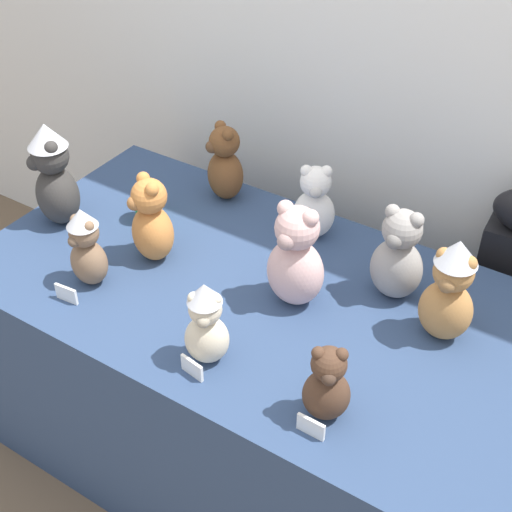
# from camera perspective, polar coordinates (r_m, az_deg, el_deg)

# --- Properties ---
(ground_plane) EXTENTS (10.00, 10.00, 0.00)m
(ground_plane) POSITION_cam_1_polar(r_m,az_deg,el_deg) (2.46, -3.32, -19.47)
(ground_plane) COLOR brown
(wall_back) EXTENTS (7.00, 0.08, 2.60)m
(wall_back) POSITION_cam_1_polar(r_m,az_deg,el_deg) (2.28, 9.93, 17.68)
(wall_back) COLOR white
(wall_back) RESTS_ON ground_plane
(display_table) EXTENTS (1.65, 0.89, 0.76)m
(display_table) POSITION_cam_1_polar(r_m,az_deg,el_deg) (2.28, 0.00, -9.90)
(display_table) COLOR navy
(display_table) RESTS_ON ground_plane
(instrument_case) EXTENTS (0.29, 0.14, 0.98)m
(instrument_case) POSITION_cam_1_polar(r_m,az_deg,el_deg) (2.45, 19.64, -4.79)
(instrument_case) COLOR black
(instrument_case) RESTS_ON ground_plane
(teddy_bear_ash) EXTENTS (0.15, 0.13, 0.29)m
(teddy_bear_ash) POSITION_cam_1_polar(r_m,az_deg,el_deg) (1.96, 11.26, -0.03)
(teddy_bear_ash) COLOR gray
(teddy_bear_ash) RESTS_ON display_table
(teddy_bear_cream) EXTENTS (0.14, 0.14, 0.25)m
(teddy_bear_cream) POSITION_cam_1_polar(r_m,az_deg,el_deg) (1.74, -4.01, -5.44)
(teddy_bear_cream) COLOR beige
(teddy_bear_cream) RESTS_ON display_table
(teddy_bear_ginger) EXTENTS (0.18, 0.17, 0.27)m
(teddy_bear_ginger) POSITION_cam_1_polar(r_m,az_deg,el_deg) (2.08, -8.34, 2.74)
(teddy_bear_ginger) COLOR #D17F3D
(teddy_bear_ginger) RESTS_ON display_table
(teddy_bear_charcoal) EXTENTS (0.20, 0.19, 0.34)m
(teddy_bear_charcoal) POSITION_cam_1_polar(r_m,az_deg,el_deg) (2.27, -15.83, 6.19)
(teddy_bear_charcoal) COLOR #383533
(teddy_bear_charcoal) RESTS_ON display_table
(teddy_bear_caramel) EXTENTS (0.14, 0.13, 0.31)m
(teddy_bear_caramel) POSITION_cam_1_polar(r_m,az_deg,el_deg) (1.85, 15.17, -2.74)
(teddy_bear_caramel) COLOR #B27A42
(teddy_bear_caramel) RESTS_ON display_table
(teddy_bear_blush) EXTENTS (0.17, 0.15, 0.31)m
(teddy_bear_blush) POSITION_cam_1_polar(r_m,az_deg,el_deg) (1.89, 3.18, -0.20)
(teddy_bear_blush) COLOR beige
(teddy_bear_blush) RESTS_ON display_table
(teddy_bear_mocha) EXTENTS (0.12, 0.11, 0.25)m
(teddy_bear_mocha) POSITION_cam_1_polar(r_m,az_deg,el_deg) (2.02, -13.38, 0.66)
(teddy_bear_mocha) COLOR #7F6047
(teddy_bear_mocha) RESTS_ON display_table
(teddy_bear_cocoa) EXTENTS (0.14, 0.13, 0.22)m
(teddy_bear_cocoa) POSITION_cam_1_polar(r_m,az_deg,el_deg) (1.64, 5.69, -10.23)
(teddy_bear_cocoa) COLOR #4C3323
(teddy_bear_cocoa) RESTS_ON display_table
(teddy_bear_snow) EXTENTS (0.16, 0.16, 0.25)m
(teddy_bear_snow) POSITION_cam_1_polar(r_m,az_deg,el_deg) (2.16, 4.68, 4.14)
(teddy_bear_snow) COLOR white
(teddy_bear_snow) RESTS_ON display_table
(teddy_bear_chestnut) EXTENTS (0.18, 0.17, 0.26)m
(teddy_bear_chestnut) POSITION_cam_1_polar(r_m,az_deg,el_deg) (2.33, -2.50, 7.31)
(teddy_bear_chestnut) COLOR brown
(teddy_bear_chestnut) RESTS_ON display_table
(party_cup_green) EXTENTS (0.08, 0.08, 0.11)m
(party_cup_green) POSITION_cam_1_polar(r_m,az_deg,el_deg) (2.28, -8.66, 4.04)
(party_cup_green) COLOR #238C3D
(party_cup_green) RESTS_ON display_table
(name_card_front_left) EXTENTS (0.07, 0.02, 0.05)m
(name_card_front_left) POSITION_cam_1_polar(r_m,az_deg,el_deg) (1.77, -5.12, -8.88)
(name_card_front_left) COLOR white
(name_card_front_left) RESTS_ON display_table
(name_card_front_middle) EXTENTS (0.07, 0.01, 0.05)m
(name_card_front_middle) POSITION_cam_1_polar(r_m,az_deg,el_deg) (1.66, 4.40, -13.44)
(name_card_front_middle) COLOR white
(name_card_front_middle) RESTS_ON display_table
(name_card_front_right) EXTENTS (0.07, 0.01, 0.05)m
(name_card_front_right) POSITION_cam_1_polar(r_m,az_deg,el_deg) (2.03, -14.89, -2.94)
(name_card_front_right) COLOR white
(name_card_front_right) RESTS_ON display_table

